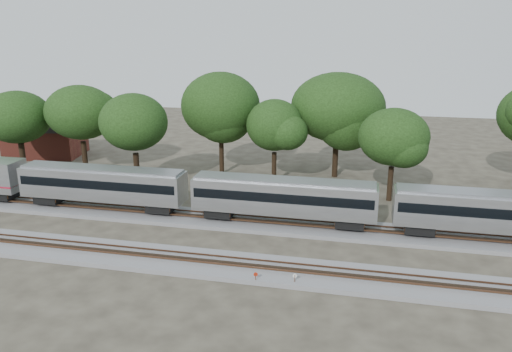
# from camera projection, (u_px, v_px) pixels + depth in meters

# --- Properties ---
(ground) EXTENTS (160.00, 160.00, 0.00)m
(ground) POSITION_uv_depth(u_px,v_px,m) (228.00, 247.00, 46.26)
(ground) COLOR #383328
(ground) RESTS_ON ground
(track_far) EXTENTS (160.00, 5.00, 0.73)m
(track_far) POSITION_uv_depth(u_px,v_px,m) (243.00, 222.00, 51.82)
(track_far) COLOR slate
(track_far) RESTS_ON ground
(track_near) EXTENTS (160.00, 5.00, 0.73)m
(track_near) POSITION_uv_depth(u_px,v_px,m) (215.00, 264.00, 42.46)
(track_near) COLOR slate
(track_near) RESTS_ON ground
(train) EXTENTS (116.05, 3.32, 4.89)m
(train) POSITION_uv_depth(u_px,v_px,m) (387.00, 203.00, 47.94)
(train) COLOR silver
(train) RESTS_ON ground
(switch_stand_red) EXTENTS (0.34, 0.11, 1.07)m
(switch_stand_red) POSITION_uv_depth(u_px,v_px,m) (256.00, 277.00, 39.29)
(switch_stand_red) COLOR #512D19
(switch_stand_red) RESTS_ON ground
(switch_stand_white) EXTENTS (0.35, 0.08, 1.09)m
(switch_stand_white) POSITION_uv_depth(u_px,v_px,m) (295.00, 278.00, 39.04)
(switch_stand_white) COLOR #512D19
(switch_stand_white) RESTS_ON ground
(switch_lever) EXTENTS (0.57, 0.45, 0.30)m
(switch_lever) POSITION_uv_depth(u_px,v_px,m) (272.00, 277.00, 40.33)
(switch_lever) COLOR #512D19
(switch_lever) RESTS_ON ground
(brick_building) EXTENTS (12.33, 9.67, 5.36)m
(brick_building) POSITION_uv_depth(u_px,v_px,m) (45.00, 139.00, 79.32)
(brick_building) COLOR maroon
(brick_building) RESTS_ON ground
(tree_0) EXTENTS (8.07, 8.07, 11.38)m
(tree_0) POSITION_uv_depth(u_px,v_px,m) (17.00, 117.00, 67.88)
(tree_0) COLOR black
(tree_0) RESTS_ON ground
(tree_1) EXTENTS (8.84, 8.84, 12.46)m
(tree_1) POSITION_uv_depth(u_px,v_px,m) (80.00, 113.00, 67.01)
(tree_1) COLOR black
(tree_1) RESTS_ON ground
(tree_2) EXTENTS (8.66, 8.66, 12.21)m
(tree_2) POSITION_uv_depth(u_px,v_px,m) (134.00, 122.00, 61.00)
(tree_2) COLOR black
(tree_2) RESTS_ON ground
(tree_3) EXTENTS (9.66, 9.66, 13.62)m
(tree_3) POSITION_uv_depth(u_px,v_px,m) (221.00, 106.00, 67.14)
(tree_3) COLOR black
(tree_3) RESTS_ON ground
(tree_4) EXTENTS (7.88, 7.88, 11.11)m
(tree_4) POSITION_uv_depth(u_px,v_px,m) (275.00, 125.00, 63.27)
(tree_4) COLOR black
(tree_4) RESTS_ON ground
(tree_5) EXTENTS (9.71, 9.71, 13.68)m
(tree_5) POSITION_uv_depth(u_px,v_px,m) (338.00, 107.00, 65.81)
(tree_5) COLOR black
(tree_5) RESTS_ON ground
(tree_6) EXTENTS (7.77, 7.77, 10.95)m
(tree_6) POSITION_uv_depth(u_px,v_px,m) (394.00, 137.00, 56.80)
(tree_6) COLOR black
(tree_6) RESTS_ON ground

